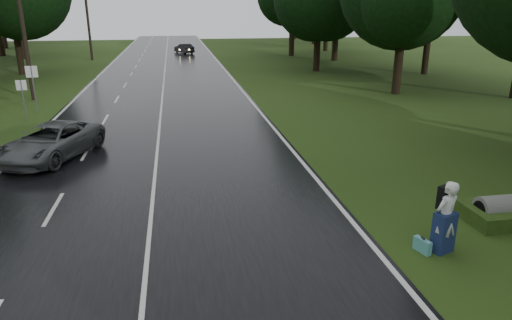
% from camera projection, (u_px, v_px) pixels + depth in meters
% --- Properties ---
extents(ground, '(160.00, 160.00, 0.00)m').
position_uv_depth(ground, '(150.00, 232.00, 12.97)').
color(ground, '#284013').
rests_on(ground, ground).
extents(road, '(12.00, 140.00, 0.04)m').
position_uv_depth(road, '(162.00, 98.00, 31.65)').
color(road, black).
rests_on(road, ground).
extents(lane_center, '(0.12, 140.00, 0.01)m').
position_uv_depth(lane_center, '(162.00, 98.00, 31.64)').
color(lane_center, silver).
rests_on(lane_center, road).
extents(grey_car, '(4.05, 5.55, 1.40)m').
position_uv_depth(grey_car, '(52.00, 141.00, 18.95)').
color(grey_car, '#55595B').
rests_on(grey_car, road).
extents(far_car, '(2.67, 3.92, 1.22)m').
position_uv_depth(far_car, '(184.00, 48.00, 61.20)').
color(far_car, black).
rests_on(far_car, road).
extents(hitchhiker, '(0.82, 0.79, 1.93)m').
position_uv_depth(hitchhiker, '(445.00, 219.00, 11.68)').
color(hitchhiker, silver).
rests_on(hitchhiker, ground).
extents(suitcase, '(0.29, 0.53, 0.37)m').
position_uv_depth(suitcase, '(422.00, 246.00, 11.85)').
color(suitcase, '#529D9F').
rests_on(suitcase, ground).
extents(culvert, '(1.58, 0.79, 0.79)m').
position_uv_depth(culvert, '(501.00, 220.00, 13.65)').
color(culvert, slate).
rests_on(culvert, ground).
extents(utility_pole_mid, '(1.80, 0.28, 9.37)m').
position_uv_depth(utility_pole_mid, '(34.00, 100.00, 31.11)').
color(utility_pole_mid, black).
rests_on(utility_pole_mid, ground).
extents(utility_pole_far, '(1.80, 0.28, 9.72)m').
position_uv_depth(utility_pole_far, '(92.00, 60.00, 54.14)').
color(utility_pole_far, black).
rests_on(utility_pole_far, ground).
extents(road_sign_a, '(0.54, 0.10, 2.26)m').
position_uv_depth(road_sign_a, '(27.00, 121.00, 25.35)').
color(road_sign_a, white).
rests_on(road_sign_a, ground).
extents(road_sign_b, '(0.66, 0.10, 2.75)m').
position_uv_depth(road_sign_b, '(38.00, 113.00, 27.38)').
color(road_sign_b, white).
rests_on(road_sign_b, ground).
extents(tree_left_e, '(8.05, 8.05, 12.57)m').
position_uv_depth(tree_left_e, '(23.00, 74.00, 42.72)').
color(tree_left_e, black).
rests_on(tree_left_e, ground).
extents(tree_left_f, '(11.61, 11.61, 18.14)m').
position_uv_depth(tree_left_f, '(24.00, 59.00, 55.40)').
color(tree_left_f, black).
rests_on(tree_left_f, ground).
extents(tree_right_d, '(7.74, 7.74, 12.10)m').
position_uv_depth(tree_right_d, '(395.00, 94.00, 33.36)').
color(tree_right_d, black).
rests_on(tree_right_d, ground).
extents(tree_right_e, '(7.22, 7.22, 11.28)m').
position_uv_depth(tree_right_e, '(316.00, 71.00, 44.92)').
color(tree_right_e, black).
rests_on(tree_right_e, ground).
extents(tree_right_f, '(8.51, 8.51, 13.30)m').
position_uv_depth(tree_right_f, '(291.00, 56.00, 58.65)').
color(tree_right_f, black).
rests_on(tree_right_f, ground).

